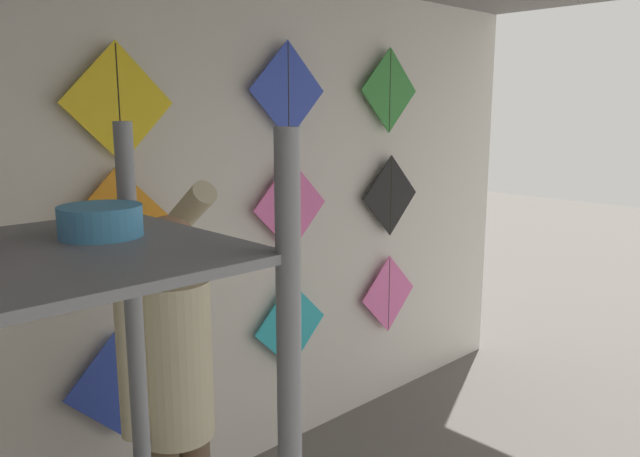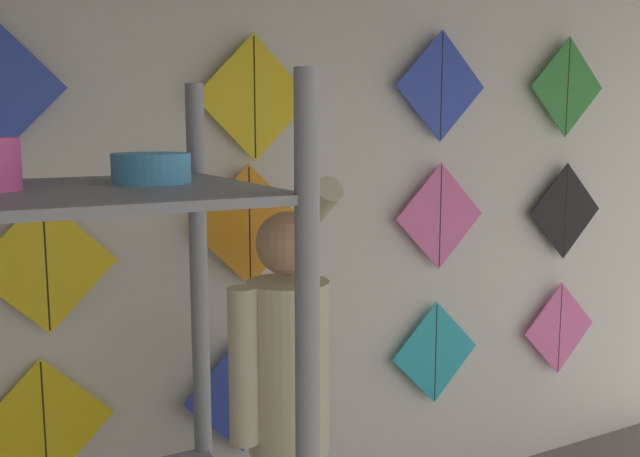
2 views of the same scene
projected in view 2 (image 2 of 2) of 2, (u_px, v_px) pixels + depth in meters
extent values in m
cube|color=silver|center=(346.00, 244.00, 3.51)|extent=(5.46, 0.06, 2.80)
cylinder|color=#3F8CBF|center=(151.00, 168.00, 0.97)|extent=(0.11, 0.11, 0.04)
cylinder|color=beige|center=(288.00, 366.00, 2.53)|extent=(0.29, 0.29, 0.62)
sphere|color=tan|center=(288.00, 243.00, 2.47)|extent=(0.22, 0.22, 0.22)
cylinder|color=beige|center=(244.00, 366.00, 2.43)|extent=(0.10, 0.10, 0.55)
cylinder|color=beige|center=(302.00, 225.00, 2.75)|extent=(0.10, 0.51, 0.40)
cube|color=yellow|center=(44.00, 424.00, 2.84)|extent=(0.55, 0.01, 0.55)
cylinder|color=black|center=(44.00, 424.00, 2.84)|extent=(0.01, 0.01, 0.52)
cube|color=blue|center=(242.00, 395.00, 3.25)|extent=(0.55, 0.01, 0.55)
cylinder|color=black|center=(242.00, 395.00, 3.24)|extent=(0.01, 0.01, 0.52)
cube|color=#28B2C6|center=(435.00, 352.00, 3.76)|extent=(0.55, 0.01, 0.55)
cylinder|color=black|center=(436.00, 352.00, 3.76)|extent=(0.01, 0.01, 0.52)
cube|color=pink|center=(560.00, 328.00, 4.19)|extent=(0.55, 0.01, 0.55)
cylinder|color=black|center=(560.00, 328.00, 4.18)|extent=(0.01, 0.01, 0.52)
cube|color=yellow|center=(46.00, 265.00, 2.77)|extent=(0.55, 0.01, 0.55)
cylinder|color=black|center=(46.00, 265.00, 2.76)|extent=(0.01, 0.01, 0.52)
cube|color=orange|center=(249.00, 226.00, 3.15)|extent=(0.55, 0.01, 0.55)
cylinder|color=black|center=(250.00, 226.00, 3.15)|extent=(0.01, 0.01, 0.52)
cube|color=pink|center=(440.00, 216.00, 3.65)|extent=(0.55, 0.01, 0.55)
cylinder|color=black|center=(440.00, 216.00, 3.65)|extent=(0.01, 0.01, 0.52)
cube|color=black|center=(565.00, 211.00, 4.08)|extent=(0.55, 0.01, 0.55)
cylinder|color=black|center=(566.00, 211.00, 4.08)|extent=(0.01, 0.01, 0.52)
cube|color=yellow|center=(254.00, 98.00, 3.09)|extent=(0.55, 0.01, 0.55)
cylinder|color=black|center=(255.00, 98.00, 3.08)|extent=(0.01, 0.01, 0.52)
cube|color=blue|center=(441.00, 86.00, 3.55)|extent=(0.55, 0.01, 0.55)
cylinder|color=black|center=(441.00, 86.00, 3.55)|extent=(0.01, 0.01, 0.52)
cube|color=#338C38|center=(567.00, 87.00, 3.96)|extent=(0.55, 0.01, 0.55)
cylinder|color=black|center=(568.00, 87.00, 3.96)|extent=(0.01, 0.01, 0.52)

